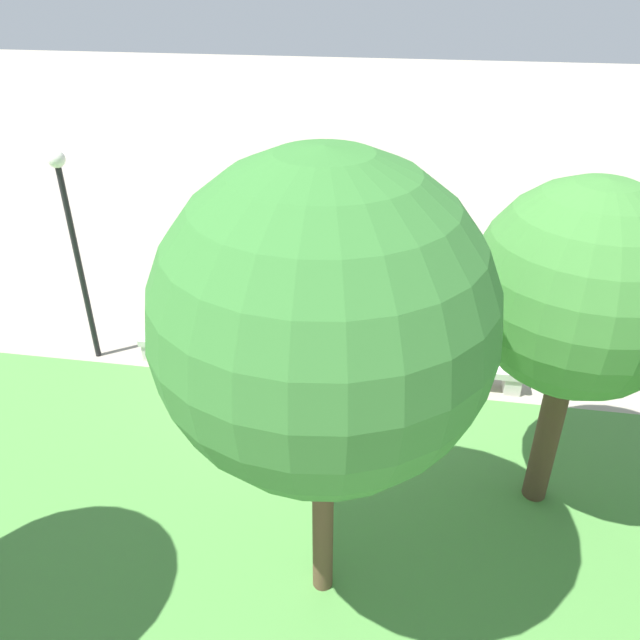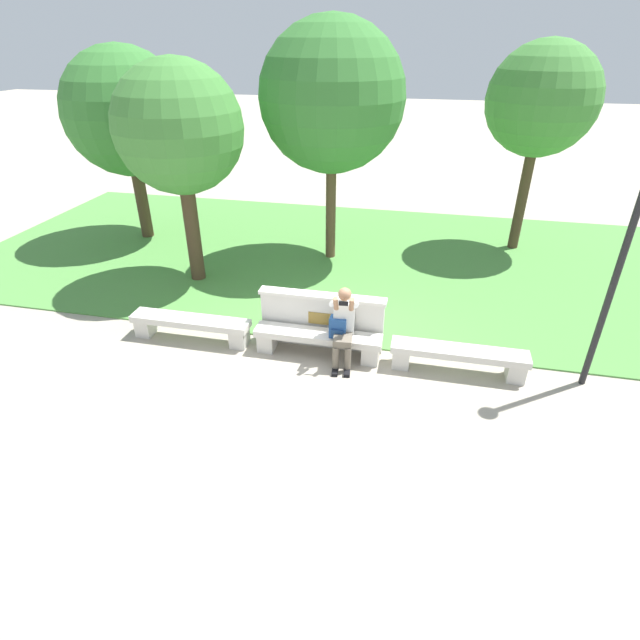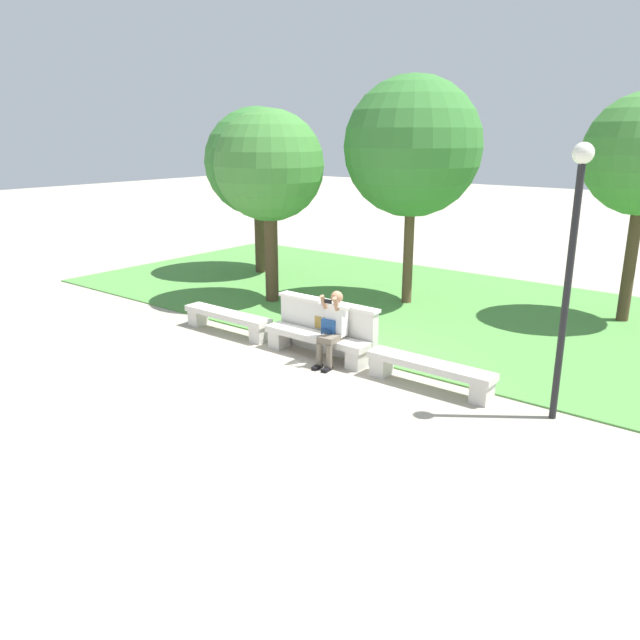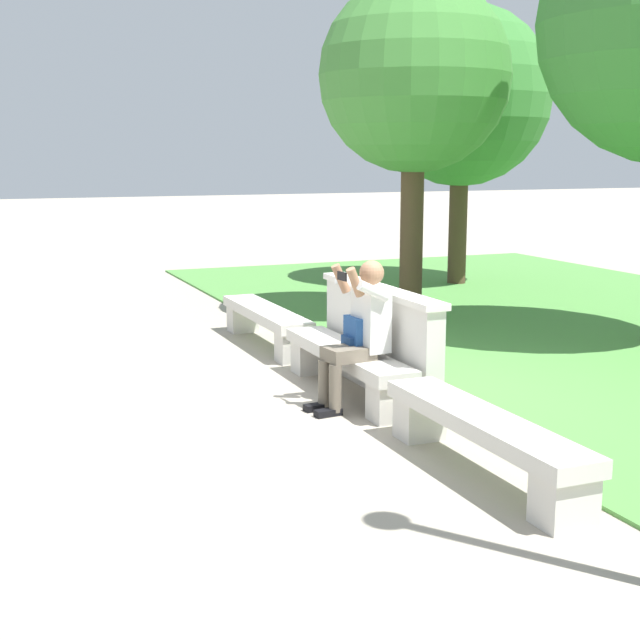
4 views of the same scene
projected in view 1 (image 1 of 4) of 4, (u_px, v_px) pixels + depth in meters
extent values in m
plane|color=#A89E8C|center=(325.00, 373.00, 11.28)|extent=(80.00, 80.00, 0.00)
cube|color=#518E42|center=(269.00, 578.00, 7.54)|extent=(18.89, 8.00, 0.03)
cube|color=beige|center=(459.00, 367.00, 10.75)|extent=(2.19, 0.40, 0.12)
cube|color=beige|center=(512.00, 383.00, 10.74)|extent=(0.28, 0.34, 0.33)
cube|color=beige|center=(405.00, 373.00, 10.99)|extent=(0.28, 0.34, 0.33)
cube|color=beige|center=(325.00, 355.00, 11.08)|extent=(2.19, 0.40, 0.12)
cube|color=beige|center=(376.00, 370.00, 11.07)|extent=(0.28, 0.34, 0.33)
cube|color=beige|center=(275.00, 361.00, 11.32)|extent=(0.28, 0.34, 0.33)
cube|color=beige|center=(198.00, 343.00, 11.41)|extent=(2.19, 0.40, 0.12)
cube|color=beige|center=(248.00, 358.00, 11.39)|extent=(0.28, 0.34, 0.33)
cube|color=beige|center=(153.00, 349.00, 11.65)|extent=(0.28, 0.34, 0.33)
cube|color=beige|center=(322.00, 362.00, 10.75)|extent=(2.15, 0.18, 0.95)
cube|color=silver|center=(322.00, 337.00, 10.49)|extent=(2.21, 0.24, 0.06)
cube|color=olive|center=(323.00, 353.00, 10.77)|extent=(0.44, 0.02, 0.22)
cube|color=black|center=(308.00, 356.00, 11.71)|extent=(0.13, 0.25, 0.06)
cylinder|color=#6B6051|center=(308.00, 348.00, 11.54)|extent=(0.11, 0.11, 0.42)
cube|color=black|center=(297.00, 355.00, 11.72)|extent=(0.13, 0.25, 0.06)
cylinder|color=#6B6051|center=(297.00, 348.00, 11.55)|extent=(0.11, 0.11, 0.42)
cube|color=#6B6051|center=(301.00, 341.00, 11.24)|extent=(0.34, 0.45, 0.12)
cube|color=silver|center=(300.00, 335.00, 10.90)|extent=(0.36, 0.26, 0.56)
sphere|color=#9E7051|center=(300.00, 314.00, 10.69)|extent=(0.22, 0.22, 0.22)
cylinder|color=silver|center=(311.00, 318.00, 10.83)|extent=(0.12, 0.32, 0.21)
cylinder|color=#9E7051|center=(308.00, 310.00, 10.92)|extent=(0.08, 0.18, 0.27)
cylinder|color=silver|center=(289.00, 317.00, 10.85)|extent=(0.12, 0.32, 0.21)
cylinder|color=#9E7051|center=(294.00, 310.00, 10.93)|extent=(0.12, 0.20, 0.27)
cube|color=black|center=(301.00, 306.00, 10.95)|extent=(0.15, 0.03, 0.08)
cube|color=#234C8C|center=(306.00, 341.00, 11.03)|extent=(0.28, 0.20, 0.36)
cube|color=navy|center=(307.00, 341.00, 11.16)|extent=(0.20, 0.06, 0.16)
torus|color=black|center=(305.00, 331.00, 10.93)|extent=(0.10, 0.02, 0.10)
cylinder|color=brown|center=(323.00, 503.00, 6.80)|extent=(0.24, 0.24, 2.73)
sphere|color=#387A33|center=(324.00, 321.00, 5.62)|extent=(3.16, 3.16, 3.16)
cylinder|color=#4C3826|center=(550.00, 426.00, 8.10)|extent=(0.32, 0.32, 2.49)
sphere|color=#428438|center=(583.00, 289.00, 7.08)|extent=(2.56, 2.56, 2.56)
cylinder|color=black|center=(80.00, 269.00, 10.86)|extent=(0.10, 0.10, 3.59)
sphere|color=white|center=(56.00, 159.00, 9.88)|extent=(0.28, 0.28, 0.28)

